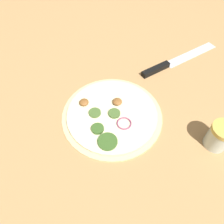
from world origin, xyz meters
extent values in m
plane|color=tan|center=(0.00, 0.00, 0.00)|extent=(3.00, 3.00, 0.00)
cylinder|color=beige|center=(0.00, 0.00, 0.00)|extent=(0.29, 0.29, 0.01)
cylinder|color=beige|center=(0.00, 0.00, 0.01)|extent=(0.26, 0.26, 0.00)
cylinder|color=#385B23|center=(-0.01, -0.07, 0.02)|extent=(0.03, 0.03, 0.01)
cylinder|color=#47662D|center=(0.01, 0.00, 0.01)|extent=(0.03, 0.03, 0.01)
cylinder|color=#385B23|center=(0.03, -0.09, 0.01)|extent=(0.05, 0.05, 0.01)
cylinder|color=#47662D|center=(-0.05, -0.02, 0.01)|extent=(0.04, 0.04, 0.01)
ellipsoid|color=brown|center=(-0.09, 0.00, 0.02)|extent=(0.03, 0.03, 0.01)
ellipsoid|color=brown|center=(0.00, 0.04, 0.02)|extent=(0.03, 0.03, 0.01)
torus|color=#934266|center=(0.05, -0.02, 0.01)|extent=(0.04, 0.04, 0.00)
cube|color=silver|center=(0.16, 0.37, 0.00)|extent=(0.16, 0.20, 0.00)
cube|color=black|center=(0.06, 0.23, 0.01)|extent=(0.08, 0.10, 0.02)
cylinder|color=silver|center=(0.29, 0.02, 0.03)|extent=(0.06, 0.06, 0.06)
camera|label=1|loc=(0.14, -0.34, 0.52)|focal=35.00mm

